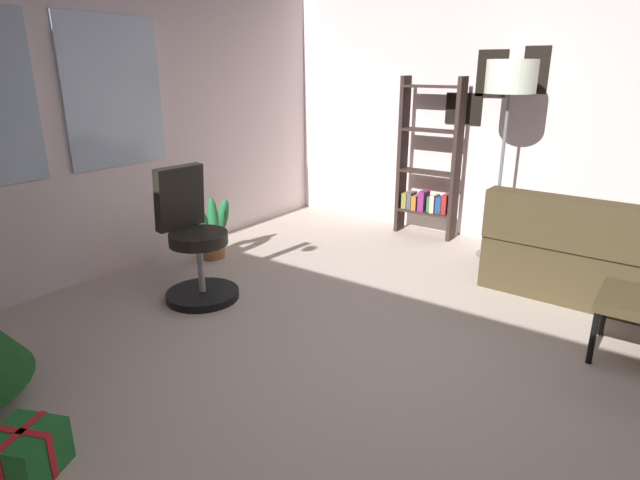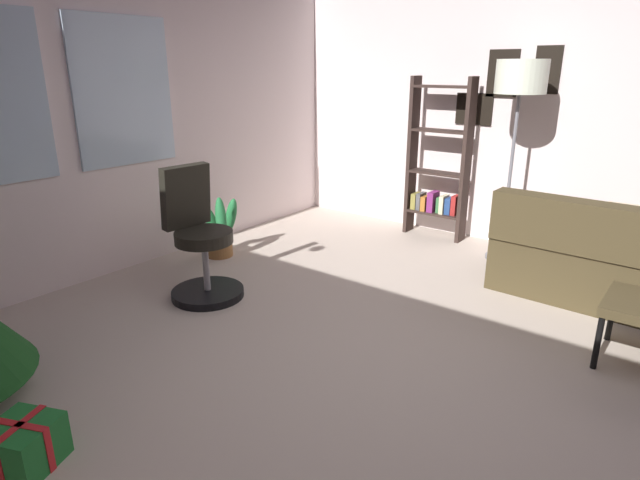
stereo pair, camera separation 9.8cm
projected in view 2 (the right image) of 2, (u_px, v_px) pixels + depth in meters
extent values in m
cube|color=beige|center=(403.00, 378.00, 3.13)|extent=(5.47, 5.60, 0.10)
cube|color=silver|center=(107.00, 110.00, 4.32)|extent=(5.47, 0.10, 2.76)
cube|color=silver|center=(124.00, 92.00, 4.35)|extent=(0.90, 0.03, 1.20)
cube|color=silver|center=(560.00, 106.00, 4.78)|extent=(0.10, 5.60, 2.76)
cube|color=black|center=(548.00, 70.00, 4.71)|extent=(0.02, 0.23, 0.42)
cube|color=black|center=(474.00, 109.00, 5.20)|extent=(0.02, 0.37, 0.30)
cube|color=black|center=(503.00, 73.00, 4.95)|extent=(0.02, 0.29, 0.43)
cube|color=#463A22|center=(626.00, 274.00, 3.98)|extent=(0.97, 1.87, 0.44)
cube|color=#463A22|center=(626.00, 235.00, 3.58)|extent=(0.27, 1.84, 0.38)
cube|color=#463A22|center=(520.00, 215.00, 4.40)|extent=(0.91, 0.17, 0.20)
cube|color=beige|center=(635.00, 234.00, 3.66)|extent=(0.20, 0.41, 0.41)
cylinder|color=black|center=(598.00, 342.00, 3.09)|extent=(0.04, 0.04, 0.34)
cylinder|color=black|center=(612.00, 316.00, 3.42)|extent=(0.04, 0.04, 0.34)
cube|color=#1E722D|center=(24.00, 445.00, 2.34)|extent=(0.36, 0.36, 0.22)
cube|color=red|center=(24.00, 445.00, 2.34)|extent=(0.14, 0.27, 0.23)
cube|color=red|center=(24.00, 445.00, 2.34)|extent=(0.28, 0.14, 0.23)
cylinder|color=black|center=(208.00, 293.00, 4.11)|extent=(0.56, 0.56, 0.06)
cylinder|color=#B2B2B7|center=(205.00, 264.00, 4.03)|extent=(0.05, 0.05, 0.43)
cylinder|color=black|center=(203.00, 237.00, 3.96)|extent=(0.44, 0.44, 0.09)
cube|color=black|center=(186.00, 196.00, 3.99)|extent=(0.40, 0.15, 0.48)
cube|color=#332520|center=(466.00, 163.00, 5.17)|extent=(0.18, 0.04, 1.63)
cube|color=#332520|center=(412.00, 157.00, 5.52)|extent=(0.18, 0.04, 1.63)
cube|color=#332520|center=(434.00, 213.00, 5.52)|extent=(0.18, 0.56, 0.02)
cube|color=#332520|center=(437.00, 173.00, 5.39)|extent=(0.18, 0.56, 0.02)
cube|color=#332520|center=(440.00, 131.00, 5.25)|extent=(0.18, 0.56, 0.02)
cube|color=#332520|center=(444.00, 87.00, 5.12)|extent=(0.18, 0.56, 0.02)
cube|color=#A22322|center=(455.00, 205.00, 5.38)|extent=(0.13, 0.05, 0.20)
cube|color=navy|center=(450.00, 206.00, 5.42)|extent=(0.14, 0.06, 0.17)
cube|color=beige|center=(444.00, 204.00, 5.45)|extent=(0.16, 0.04, 0.19)
cube|color=#3A7241|center=(440.00, 204.00, 5.49)|extent=(0.13, 0.04, 0.16)
cube|color=#7A2869|center=(433.00, 202.00, 5.51)|extent=(0.17, 0.07, 0.21)
cube|color=#AE6A29|center=(426.00, 203.00, 5.56)|extent=(0.17, 0.05, 0.16)
cube|color=#525154|center=(421.00, 201.00, 5.60)|extent=(0.15, 0.05, 0.18)
cube|color=olive|center=(416.00, 201.00, 5.63)|extent=(0.15, 0.06, 0.17)
cylinder|color=slate|center=(501.00, 257.00, 4.93)|extent=(0.28, 0.28, 0.03)
cylinder|color=slate|center=(510.00, 179.00, 4.69)|extent=(0.03, 0.03, 1.47)
cylinder|color=white|center=(522.00, 77.00, 4.41)|extent=(0.43, 0.43, 0.28)
cylinder|color=olive|center=(219.00, 246.00, 4.98)|extent=(0.25, 0.25, 0.19)
ellipsoid|color=#25763D|center=(212.00, 222.00, 4.93)|extent=(0.19, 0.14, 0.31)
ellipsoid|color=#25763D|center=(221.00, 219.00, 4.81)|extent=(0.15, 0.18, 0.42)
ellipsoid|color=#25763D|center=(231.00, 215.00, 5.03)|extent=(0.12, 0.18, 0.37)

